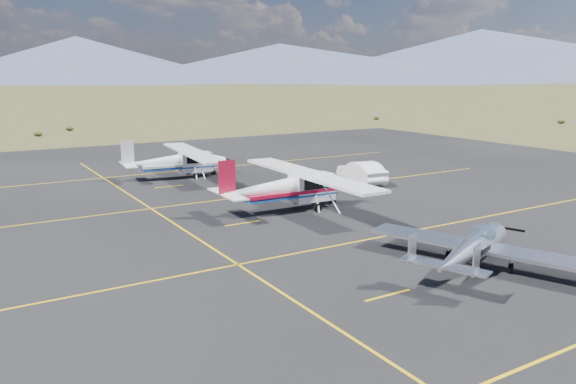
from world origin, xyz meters
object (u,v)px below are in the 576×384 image
object	(u,v)px
aircraft_plain	(178,161)
sedan	(362,172)
aircraft_low_wing	(476,246)
aircraft_cessna	(290,186)

from	to	relation	value
aircraft_plain	sedan	bearing A→B (deg)	-33.23
aircraft_plain	sedan	size ratio (longest dim) A/B	2.48
aircraft_low_wing	sedan	bearing A→B (deg)	44.31
aircraft_low_wing	aircraft_plain	world-z (taller)	aircraft_plain
aircraft_cessna	aircraft_plain	distance (m)	12.67
sedan	aircraft_low_wing	bearing A→B (deg)	74.75
aircraft_low_wing	aircraft_plain	size ratio (longest dim) A/B	0.80
aircraft_cessna	sedan	distance (m)	9.47
aircraft_low_wing	sedan	world-z (taller)	aircraft_low_wing
aircraft_cessna	sedan	xyz separation A→B (m)	(8.44, 4.26, -0.60)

